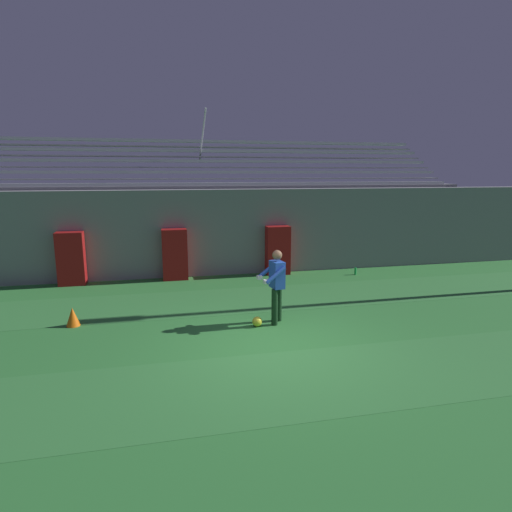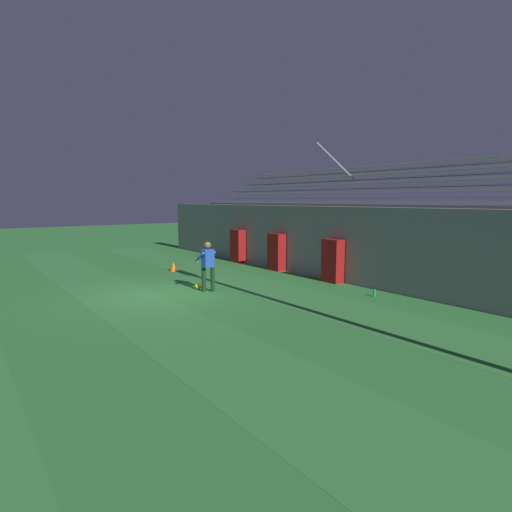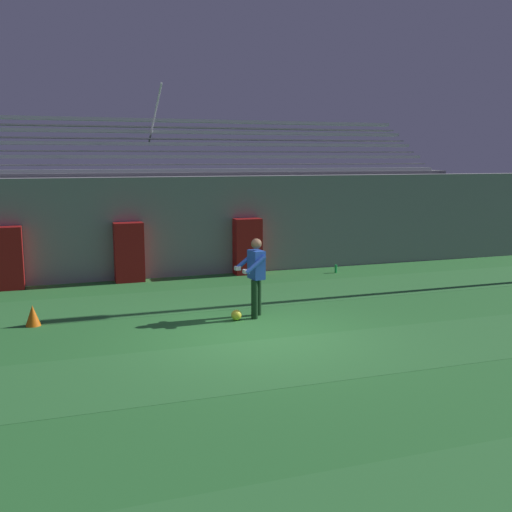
{
  "view_description": "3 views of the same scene",
  "coord_description": "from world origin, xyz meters",
  "px_view_note": "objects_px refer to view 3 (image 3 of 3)",
  "views": [
    {
      "loc": [
        -2.07,
        -7.49,
        3.35
      ],
      "look_at": [
        0.13,
        2.35,
        1.37
      ],
      "focal_mm": 30.0,
      "sensor_mm": 36.0,
      "label": 1
    },
    {
      "loc": [
        12.77,
        -5.51,
        3.05
      ],
      "look_at": [
        1.25,
        2.75,
        1.18
      ],
      "focal_mm": 30.0,
      "sensor_mm": 36.0,
      "label": 2
    },
    {
      "loc": [
        -3.56,
        -10.23,
        3.32
      ],
      "look_at": [
        0.75,
        2.45,
        1.12
      ],
      "focal_mm": 42.0,
      "sensor_mm": 36.0,
      "label": 3
    }
  ],
  "objects_px": {
    "soccer_ball": "(236,315)",
    "goalkeeper": "(256,272)",
    "padding_pillar_gate_left": "(129,252)",
    "water_bottle": "(336,269)",
    "padding_pillar_gate_right": "(248,246)",
    "padding_pillar_far_left": "(7,258)",
    "traffic_cone": "(33,316)"
  },
  "relations": [
    {
      "from": "goalkeeper",
      "to": "traffic_cone",
      "type": "xyz_separation_m",
      "value": [
        -4.44,
        0.79,
        -0.74
      ]
    },
    {
      "from": "padding_pillar_far_left",
      "to": "traffic_cone",
      "type": "height_order",
      "value": "padding_pillar_far_left"
    },
    {
      "from": "padding_pillar_gate_left",
      "to": "soccer_ball",
      "type": "distance_m",
      "value": 5.0
    },
    {
      "from": "padding_pillar_gate_right",
      "to": "water_bottle",
      "type": "xyz_separation_m",
      "value": [
        2.5,
        -0.67,
        -0.68
      ]
    },
    {
      "from": "padding_pillar_far_left",
      "to": "padding_pillar_gate_right",
      "type": "bearing_deg",
      "value": 0.0
    },
    {
      "from": "goalkeeper",
      "to": "traffic_cone",
      "type": "bearing_deg",
      "value": 169.91
    },
    {
      "from": "padding_pillar_gate_left",
      "to": "water_bottle",
      "type": "height_order",
      "value": "padding_pillar_gate_left"
    },
    {
      "from": "soccer_ball",
      "to": "water_bottle",
      "type": "xyz_separation_m",
      "value": [
        4.26,
        4.02,
        0.01
      ]
    },
    {
      "from": "padding_pillar_gate_right",
      "to": "traffic_cone",
      "type": "relative_size",
      "value": 3.83
    },
    {
      "from": "padding_pillar_gate_right",
      "to": "water_bottle",
      "type": "height_order",
      "value": "padding_pillar_gate_right"
    },
    {
      "from": "padding_pillar_gate_right",
      "to": "goalkeeper",
      "type": "bearing_deg",
      "value": -105.92
    },
    {
      "from": "padding_pillar_far_left",
      "to": "goalkeeper",
      "type": "relative_size",
      "value": 0.96
    },
    {
      "from": "soccer_ball",
      "to": "goalkeeper",
      "type": "bearing_deg",
      "value": 15.73
    },
    {
      "from": "padding_pillar_gate_left",
      "to": "padding_pillar_gate_right",
      "type": "height_order",
      "value": "same"
    },
    {
      "from": "padding_pillar_gate_right",
      "to": "soccer_ball",
      "type": "bearing_deg",
      "value": -110.61
    },
    {
      "from": "water_bottle",
      "to": "soccer_ball",
      "type": "bearing_deg",
      "value": -136.65
    },
    {
      "from": "padding_pillar_gate_left",
      "to": "padding_pillar_gate_right",
      "type": "bearing_deg",
      "value": 0.0
    },
    {
      "from": "padding_pillar_far_left",
      "to": "soccer_ball",
      "type": "bearing_deg",
      "value": -45.22
    },
    {
      "from": "padding_pillar_gate_left",
      "to": "goalkeeper",
      "type": "height_order",
      "value": "goalkeeper"
    },
    {
      "from": "padding_pillar_far_left",
      "to": "goalkeeper",
      "type": "height_order",
      "value": "goalkeeper"
    },
    {
      "from": "padding_pillar_gate_right",
      "to": "soccer_ball",
      "type": "height_order",
      "value": "padding_pillar_gate_right"
    },
    {
      "from": "padding_pillar_far_left",
      "to": "traffic_cone",
      "type": "relative_size",
      "value": 3.83
    },
    {
      "from": "goalkeeper",
      "to": "water_bottle",
      "type": "height_order",
      "value": "goalkeeper"
    },
    {
      "from": "traffic_cone",
      "to": "water_bottle",
      "type": "relative_size",
      "value": 1.75
    },
    {
      "from": "goalkeeper",
      "to": "soccer_ball",
      "type": "height_order",
      "value": "goalkeeper"
    },
    {
      "from": "padding_pillar_gate_right",
      "to": "traffic_cone",
      "type": "bearing_deg",
      "value": -146.68
    },
    {
      "from": "padding_pillar_far_left",
      "to": "traffic_cone",
      "type": "distance_m",
      "value": 3.88
    },
    {
      "from": "padding_pillar_gate_left",
      "to": "soccer_ball",
      "type": "height_order",
      "value": "padding_pillar_gate_left"
    },
    {
      "from": "padding_pillar_gate_left",
      "to": "goalkeeper",
      "type": "distance_m",
      "value": 5.01
    },
    {
      "from": "padding_pillar_gate_left",
      "to": "traffic_cone",
      "type": "bearing_deg",
      "value": -122.22
    },
    {
      "from": "goalkeeper",
      "to": "traffic_cone",
      "type": "height_order",
      "value": "goalkeeper"
    },
    {
      "from": "padding_pillar_gate_left",
      "to": "water_bottle",
      "type": "bearing_deg",
      "value": -6.52
    }
  ]
}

